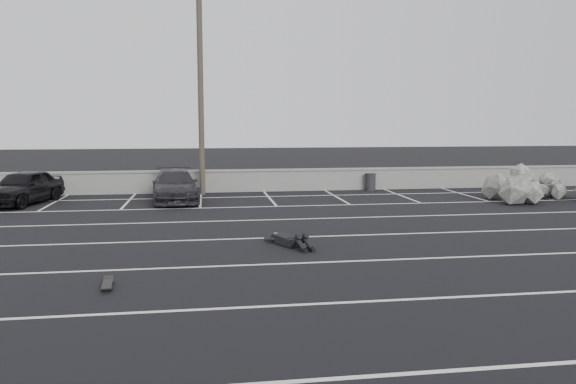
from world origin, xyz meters
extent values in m
plane|color=black|center=(0.00, 0.00, 0.00)|extent=(120.00, 120.00, 0.00)
cube|color=gray|center=(0.00, 14.00, 0.50)|extent=(50.00, 0.35, 1.00)
cube|color=gray|center=(0.00, 14.00, 1.02)|extent=(50.00, 0.45, 0.08)
cube|color=silver|center=(0.00, -6.00, 0.00)|extent=(36.00, 0.10, 0.01)
cube|color=silver|center=(0.00, -3.00, 0.00)|extent=(36.00, 0.10, 0.01)
cube|color=silver|center=(0.00, 0.00, 0.00)|extent=(36.00, 0.10, 0.01)
cube|color=silver|center=(0.00, 3.00, 0.00)|extent=(36.00, 0.10, 0.01)
cube|color=silver|center=(0.00, 6.00, 0.00)|extent=(36.00, 0.10, 0.01)
cube|color=silver|center=(0.00, 9.00, 0.00)|extent=(36.00, 0.10, 0.01)
cube|color=silver|center=(0.00, 12.00, 0.00)|extent=(36.00, 0.10, 0.01)
cube|color=silver|center=(-8.00, 11.50, 0.00)|extent=(0.10, 5.00, 0.01)
cube|color=silver|center=(-5.00, 11.50, 0.00)|extent=(0.10, 5.00, 0.01)
cube|color=silver|center=(-2.00, 11.50, 0.00)|extent=(0.10, 5.00, 0.01)
cube|color=silver|center=(1.00, 11.50, 0.00)|extent=(0.10, 5.00, 0.01)
cube|color=silver|center=(4.00, 11.50, 0.00)|extent=(0.10, 5.00, 0.01)
cube|color=silver|center=(7.00, 11.50, 0.00)|extent=(0.10, 5.00, 0.01)
cube|color=silver|center=(10.00, 11.50, 0.00)|extent=(0.10, 5.00, 0.01)
cube|color=silver|center=(13.00, 11.50, 0.00)|extent=(0.10, 5.00, 0.01)
imported|color=black|center=(-9.09, 11.17, 0.70)|extent=(2.72, 4.39, 1.40)
imported|color=#26252B|center=(-3.04, 11.09, 0.66)|extent=(2.22, 4.67, 1.31)
cylinder|color=#4C4238|center=(-1.91, 13.20, 4.81)|extent=(0.26, 0.26, 9.62)
cylinder|color=#262629|center=(6.21, 13.55, 0.39)|extent=(0.55, 0.55, 0.79)
cylinder|color=#262629|center=(6.21, 13.55, 0.81)|extent=(0.61, 0.61, 0.04)
cube|color=black|center=(-3.79, -1.35, 0.08)|extent=(0.27, 0.77, 0.02)
cube|color=#262629|center=(-3.82, -1.10, 0.05)|extent=(0.16, 0.06, 0.04)
cube|color=#262629|center=(-3.77, -1.60, 0.05)|extent=(0.16, 0.06, 0.04)
cylinder|color=black|center=(-3.91, -1.11, 0.03)|extent=(0.03, 0.06, 0.05)
cylinder|color=black|center=(-3.73, -1.09, 0.03)|extent=(0.03, 0.06, 0.05)
cylinder|color=black|center=(-3.86, -1.61, 0.03)|extent=(0.03, 0.06, 0.05)
cylinder|color=black|center=(-3.68, -1.59, 0.03)|extent=(0.03, 0.06, 0.05)
camera|label=1|loc=(-1.82, -12.76, 3.32)|focal=35.00mm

